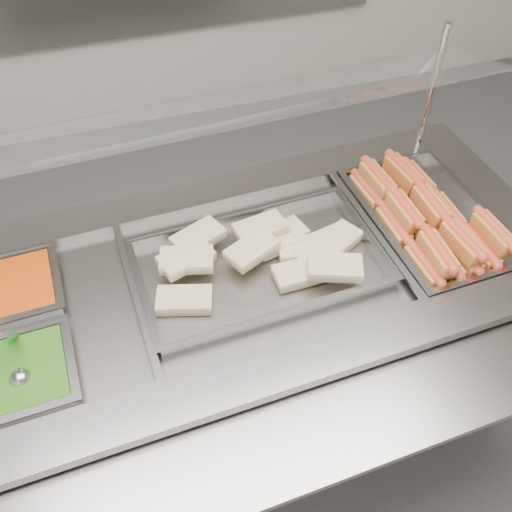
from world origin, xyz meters
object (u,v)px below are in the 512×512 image
object	(u,v)px
sneeze_guard	(209,115)
pan_wraps	(259,267)
steam_counter	(242,354)
pan_hotdogs	(427,224)
serving_spoon	(19,372)

from	to	relation	value
sneeze_guard	pan_wraps	world-z (taller)	sneeze_guard
steam_counter	pan_hotdogs	bearing A→B (deg)	2.49
steam_counter	pan_wraps	xyz separation A→B (m)	(0.06, 0.00, 0.43)
steam_counter	pan_wraps	bearing A→B (deg)	2.49
pan_hotdogs	serving_spoon	bearing A→B (deg)	-170.62
serving_spoon	steam_counter	bearing A→B (deg)	16.18
steam_counter	pan_hotdogs	distance (m)	0.75
sneeze_guard	pan_hotdogs	bearing A→B (deg)	-16.79
steam_counter	sneeze_guard	xyz separation A→B (m)	(-0.01, 0.22, 0.82)
steam_counter	pan_hotdogs	size ratio (longest dim) A/B	3.39
pan_hotdogs	pan_wraps	world-z (taller)	same
pan_hotdogs	serving_spoon	distance (m)	1.25
sneeze_guard	serving_spoon	bearing A→B (deg)	-146.59
pan_wraps	serving_spoon	xyz separation A→B (m)	(-0.67, -0.18, 0.04)
pan_wraps	serving_spoon	distance (m)	0.69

